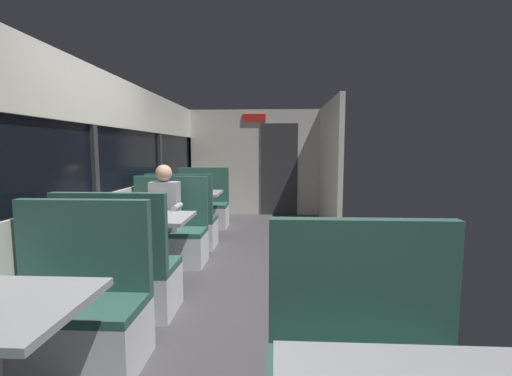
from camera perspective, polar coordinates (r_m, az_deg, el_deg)
The scene contains 13 objects.
ground_plane at distance 3.89m, azimuth -3.94°, elevation -15.69°, with size 3.30×9.20×0.02m, color #423F44.
carriage_window_panel_left at distance 4.07m, azimuth -24.82°, elevation 0.94°, with size 0.09×8.48×2.30m.
carriage_end_bulkhead at distance 7.79m, azimuth 0.14°, elevation 4.05°, with size 2.90×0.11×2.30m.
carriage_aisle_panel_right at distance 6.66m, azimuth 11.68°, elevation 3.63°, with size 0.08×2.40×2.30m, color beige.
bench_near_window_facing_entry at distance 2.80m, azimuth -27.33°, elevation -17.98°, with size 0.95×0.50×1.10m.
dining_table_mid_window at distance 3.93m, azimuth -17.09°, elevation -5.82°, with size 0.90×0.70×0.74m.
bench_mid_window_facing_end at distance 3.39m, azimuth -21.06°, elevation -13.39°, with size 0.95×0.50×1.10m.
bench_mid_window_facing_entry at distance 4.65m, azimuth -13.99°, elevation -7.81°, with size 0.95×0.50×1.10m.
dining_table_far_window at distance 5.94m, azimuth -10.09°, elevation -1.60°, with size 0.90×0.70×0.74m.
bench_far_window_facing_end at distance 5.32m, azimuth -11.73°, elevation -5.96°, with size 0.95×0.50×1.10m.
bench_far_window_facing_entry at distance 6.66m, azimuth -8.68°, elevation -3.43°, with size 0.95×0.50×1.10m.
seated_passenger at distance 4.54m, azimuth -14.33°, elevation -5.46°, with size 0.47×0.55×1.26m.
coffee_cup_primary at distance 3.84m, azimuth -19.86°, elevation -4.01°, with size 0.07×0.07×0.09m.
Camera 1 is at (0.44, -3.58, 1.45)m, focal length 24.74 mm.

